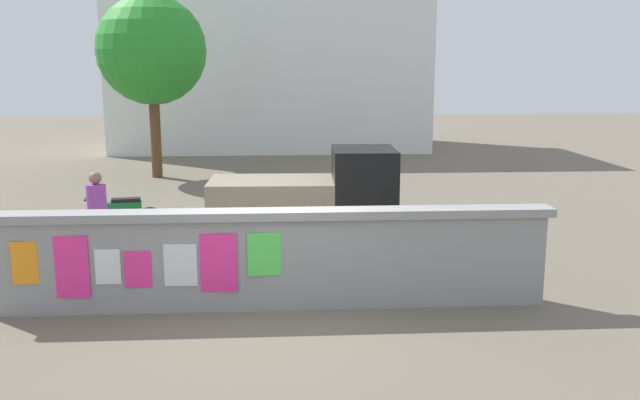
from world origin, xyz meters
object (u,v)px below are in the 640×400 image
motorcycle (119,215)px  person_walking (97,207)px  auto_rickshaw_truck (313,197)px  bicycle_far (143,265)px  bicycle_near (443,256)px  tree_roadside (152,51)px

motorcycle → person_walking: 1.78m
auto_rickshaw_truck → bicycle_far: (-2.80, -2.62, -0.54)m
auto_rickshaw_truck → motorcycle: size_ratio=1.92×
bicycle_near → person_walking: 6.03m
bicycle_near → motorcycle: bearing=153.4°
motorcycle → tree_roadside: size_ratio=0.34×
auto_rickshaw_truck → bicycle_far: auto_rickshaw_truck is taller
bicycle_near → bicycle_far: bearing=-177.5°
motorcycle → person_walking: (0.04, -1.70, 0.52)m
bicycle_near → person_walking: bearing=167.9°
auto_rickshaw_truck → bicycle_far: size_ratio=2.13×
motorcycle → tree_roadside: bearing=94.0°
bicycle_near → tree_roadside: 12.87m
auto_rickshaw_truck → person_walking: bearing=-163.3°
bicycle_near → bicycle_far: (-4.82, -0.21, 0.00)m
person_walking → auto_rickshaw_truck: bearing=16.7°
tree_roadside → bicycle_far: bearing=-81.5°
bicycle_far → tree_roadside: tree_roadside is taller
bicycle_near → tree_roadside: tree_roadside is taller
auto_rickshaw_truck → motorcycle: (-3.89, 0.55, -0.44)m
bicycle_far → person_walking: person_walking is taller
person_walking → tree_roadside: (-0.57, 9.33, 2.86)m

